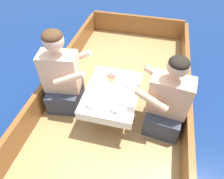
{
  "coord_description": "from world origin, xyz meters",
  "views": [
    {
      "loc": [
        0.36,
        -1.58,
        2.21
      ],
      "look_at": [
        0.0,
        -0.13,
        0.71
      ],
      "focal_mm": 32.0,
      "sensor_mm": 36.0,
      "label": 1
    }
  ],
  "objects": [
    {
      "name": "bowl_port_near",
      "position": [
        -0.18,
        -0.06,
        0.71
      ],
      "size": [
        0.12,
        0.12,
        0.04
      ],
      "color": "white",
      "rests_on": "cockpit_table"
    },
    {
      "name": "bow_coaming",
      "position": [
        0.0,
        1.78,
        0.49
      ],
      "size": [
        1.59,
        0.06,
        0.35
      ],
      "primitive_type": "cube",
      "color": "brown",
      "rests_on": "boat_deck"
    },
    {
      "name": "bowl_starboard_near",
      "position": [
        -0.14,
        -0.36,
        0.71
      ],
      "size": [
        0.14,
        0.14,
        0.04
      ],
      "color": "white",
      "rests_on": "cockpit_table"
    },
    {
      "name": "plate_bread",
      "position": [
        0.13,
        -0.18,
        0.69
      ],
      "size": [
        0.17,
        0.17,
        0.01
      ],
      "color": "white",
      "rests_on": "cockpit_table"
    },
    {
      "name": "bowl_port_far",
      "position": [
        0.11,
        -0.36,
        0.71
      ],
      "size": [
        0.13,
        0.13,
        0.04
      ],
      "color": "white",
      "rests_on": "cockpit_table"
    },
    {
      "name": "utensil_spoon_starboard",
      "position": [
        -0.16,
        0.17,
        0.69
      ],
      "size": [
        0.17,
        0.04,
        0.01
      ],
      "rotation": [
        0.0,
        0.0,
        0.17
      ],
      "color": "silver",
      "rests_on": "cockpit_table"
    },
    {
      "name": "cockpit_table",
      "position": [
        0.0,
        -0.13,
        0.65
      ],
      "size": [
        0.56,
        0.75,
        0.37
      ],
      "color": "#B2B2B7",
      "rests_on": "boat_deck"
    },
    {
      "name": "gunwale_starboard",
      "position": [
        0.83,
        0.0,
        0.47
      ],
      "size": [
        0.06,
        3.63,
        0.3
      ],
      "primitive_type": "cube",
      "color": "brown",
      "rests_on": "boat_deck"
    },
    {
      "name": "person_starboard",
      "position": [
        0.58,
        -0.15,
        0.68
      ],
      "size": [
        0.56,
        0.49,
        0.92
      ],
      "rotation": [
        0.0,
        0.0,
        3.02
      ],
      "color": "#333847",
      "rests_on": "boat_deck"
    },
    {
      "name": "utensil_spoon_port",
      "position": [
        0.22,
        -0.32,
        0.69
      ],
      "size": [
        0.16,
        0.1,
        0.01
      ],
      "rotation": [
        0.0,
        0.0,
        0.52
      ],
      "color": "silver",
      "rests_on": "cockpit_table"
    },
    {
      "name": "sandwich",
      "position": [
        -0.05,
        0.05,
        0.72
      ],
      "size": [
        0.13,
        0.1,
        0.05
      ],
      "rotation": [
        0.0,
        0.0,
        -0.33
      ],
      "color": "#E0BC7F",
      "rests_on": "plate_sandwich"
    },
    {
      "name": "bowl_center_far",
      "position": [
        -0.07,
        -0.19,
        0.71
      ],
      "size": [
        0.11,
        0.11,
        0.04
      ],
      "color": "white",
      "rests_on": "cockpit_table"
    },
    {
      "name": "person_port",
      "position": [
        -0.58,
        -0.09,
        0.72
      ],
      "size": [
        0.56,
        0.5,
        0.99
      ],
      "rotation": [
        0.0,
        0.0,
        0.14
      ],
      "color": "#333847",
      "rests_on": "boat_deck"
    },
    {
      "name": "gunwale_port",
      "position": [
        -0.83,
        0.0,
        0.47
      ],
      "size": [
        0.06,
        3.63,
        0.3
      ],
      "primitive_type": "cube",
      "color": "brown",
      "rests_on": "boat_deck"
    },
    {
      "name": "boat_deck",
      "position": [
        0.0,
        0.0,
        0.16
      ],
      "size": [
        1.71,
        3.63,
        0.32
      ],
      "primitive_type": "cube",
      "color": "#A87F4C",
      "rests_on": "ground_plane"
    },
    {
      "name": "coffee_cup_port",
      "position": [
        0.15,
        -0.01,
        0.72
      ],
      "size": [
        0.1,
        0.07,
        0.06
      ],
      "color": "white",
      "rests_on": "cockpit_table"
    },
    {
      "name": "coffee_cup_starboard",
      "position": [
        0.16,
        0.15,
        0.72
      ],
      "size": [
        0.09,
        0.06,
        0.06
      ],
      "color": "white",
      "rests_on": "cockpit_table"
    },
    {
      "name": "utensil_fork_port",
      "position": [
        0.06,
        -0.43,
        0.69
      ],
      "size": [
        0.17,
        0.06,
        0.0
      ],
      "rotation": [
        0.0,
        0.0,
        0.24
      ],
      "color": "silver",
      "rests_on": "cockpit_table"
    },
    {
      "name": "plate_sandwich",
      "position": [
        -0.05,
        0.05,
        0.69
      ],
      "size": [
        0.17,
        0.17,
        0.01
      ],
      "color": "white",
      "rests_on": "cockpit_table"
    },
    {
      "name": "utensil_fork_starboard",
      "position": [
        -0.2,
        0.06,
        0.69
      ],
      "size": [
        0.15,
        0.11,
        0.0
      ],
      "rotation": [
        0.0,
        0.0,
        0.62
      ],
      "color": "silver",
      "rests_on": "cockpit_table"
    },
    {
      "name": "ground_plane",
      "position": [
        0.0,
        0.0,
        0.0
      ],
      "size": [
        60.0,
        60.0,
        0.0
      ],
      "primitive_type": "plane",
      "color": "navy"
    }
  ]
}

